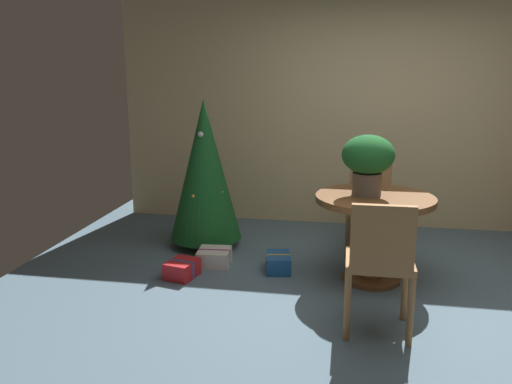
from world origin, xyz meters
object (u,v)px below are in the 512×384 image
(holiday_tree, at_px, (205,170))
(round_dining_table, at_px, (374,220))
(gift_box_blue, at_px, (278,262))
(gift_box_cream, at_px, (214,257))
(flower_vase, at_px, (368,159))
(wooden_chair_far, at_px, (370,194))
(wooden_chair_near, at_px, (380,259))
(gift_box_red, at_px, (182,269))

(holiday_tree, bearing_deg, round_dining_table, -21.58)
(gift_box_blue, height_order, gift_box_cream, gift_box_blue)
(flower_vase, bearing_deg, gift_box_cream, 175.16)
(wooden_chair_far, bearing_deg, flower_vase, -94.96)
(gift_box_blue, bearing_deg, wooden_chair_near, -51.98)
(holiday_tree, xyz_separation_m, gift_box_cream, (0.22, -0.53, -0.72))
(flower_vase, distance_m, gift_box_blue, 1.23)
(flower_vase, height_order, wooden_chair_near, flower_vase)
(flower_vase, bearing_deg, wooden_chair_far, 85.04)
(wooden_chair_far, relative_size, gift_box_blue, 2.88)
(round_dining_table, xyz_separation_m, flower_vase, (-0.07, 0.00, 0.52))
(round_dining_table, relative_size, gift_box_red, 3.01)
(flower_vase, height_order, wooden_chair_far, flower_vase)
(flower_vase, bearing_deg, gift_box_blue, 173.56)
(holiday_tree, bearing_deg, wooden_chair_far, 6.86)
(wooden_chair_far, height_order, gift_box_cream, wooden_chair_far)
(gift_box_red, bearing_deg, round_dining_table, 7.50)
(wooden_chair_far, xyz_separation_m, holiday_tree, (-1.64, -0.20, 0.23))
(gift_box_cream, bearing_deg, gift_box_blue, -2.85)
(wooden_chair_near, bearing_deg, gift_box_red, 155.43)
(holiday_tree, height_order, gift_box_blue, holiday_tree)
(round_dining_table, distance_m, gift_box_cream, 1.50)
(round_dining_table, height_order, gift_box_blue, round_dining_table)
(flower_vase, relative_size, wooden_chair_near, 0.54)
(wooden_chair_near, height_order, gift_box_cream, wooden_chair_near)
(flower_vase, distance_m, gift_box_cream, 1.67)
(wooden_chair_far, bearing_deg, holiday_tree, -173.14)
(flower_vase, height_order, gift_box_red, flower_vase)
(wooden_chair_near, xyz_separation_m, gift_box_blue, (-0.82, 1.04, -0.47))
(gift_box_red, distance_m, gift_box_cream, 0.39)
(wooden_chair_near, distance_m, gift_box_blue, 1.41)
(flower_vase, relative_size, holiday_tree, 0.34)
(wooden_chair_near, height_order, wooden_chair_far, wooden_chair_far)
(round_dining_table, height_order, wooden_chair_near, wooden_chair_near)
(wooden_chair_far, height_order, holiday_tree, holiday_tree)
(holiday_tree, xyz_separation_m, gift_box_red, (0.02, -0.86, -0.72))
(gift_box_blue, bearing_deg, round_dining_table, -6.16)
(round_dining_table, bearing_deg, wooden_chair_near, -90.00)
(flower_vase, distance_m, gift_box_red, 1.85)
(round_dining_table, height_order, holiday_tree, holiday_tree)
(gift_box_blue, bearing_deg, flower_vase, -6.44)
(wooden_chair_near, bearing_deg, flower_vase, 94.35)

